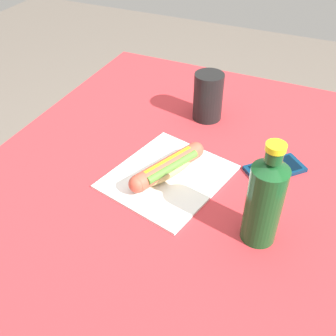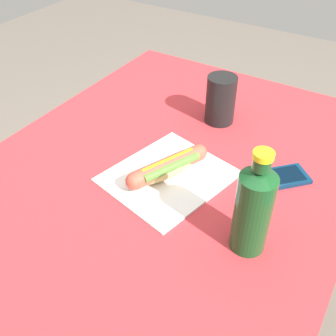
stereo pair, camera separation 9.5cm
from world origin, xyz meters
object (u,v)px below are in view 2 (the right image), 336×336
at_px(hot_dog, 168,167).
at_px(soda_bottle, 253,208).
at_px(cell_phone, 278,178).
at_px(drinking_cup, 221,100).

xyz_separation_m(hot_dog, soda_bottle, (0.09, 0.25, 0.07)).
bearing_deg(cell_phone, drinking_cup, -124.28).
bearing_deg(drinking_cup, hot_dog, 1.61).
bearing_deg(soda_bottle, drinking_cup, -147.05).
distance_m(hot_dog, drinking_cup, 0.30).
xyz_separation_m(soda_bottle, drinking_cup, (-0.39, -0.25, -0.03)).
bearing_deg(cell_phone, hot_dog, -59.87).
bearing_deg(drinking_cup, cell_phone, 55.72).
distance_m(hot_dog, soda_bottle, 0.27).
height_order(hot_dog, soda_bottle, soda_bottle).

